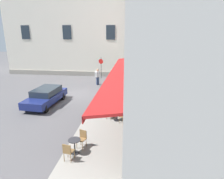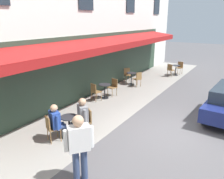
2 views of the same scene
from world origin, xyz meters
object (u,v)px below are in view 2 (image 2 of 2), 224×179
cafe_chair_wicker_back_row (127,74)px  seated_patron_in_blue (57,121)px  cafe_chair_wicker_corner_left (95,91)px  cafe_chair_wicker_corner_right (180,67)px  cafe_chair_wicker_by_window (138,78)px  cafe_table_far_end (69,124)px  cafe_chair_wicker_under_awning (87,119)px  cafe_chair_wicker_near_door (51,126)px  seated_companion_in_grey (81,116)px  walking_pedestrian_in_white (79,144)px  cafe_table_near_entrance (105,89)px  cafe_chair_wicker_kerbside (113,86)px  cafe_chair_wicker_facing_street (170,69)px  cafe_table_streetside (176,69)px  cafe_table_mid_terrace (131,77)px

cafe_chair_wicker_back_row → seated_patron_in_blue: 8.02m
cafe_chair_wicker_corner_left → cafe_chair_wicker_corner_right: same height
cafe_chair_wicker_by_window → cafe_table_far_end: bearing=5.2°
cafe_chair_wicker_under_awning → cafe_chair_wicker_near_door: same height
cafe_chair_wicker_by_window → seated_companion_in_grey: seated_companion_in_grey is taller
seated_patron_in_blue → walking_pedestrian_in_white: walking_pedestrian_in_white is taller
cafe_chair_wicker_near_door → seated_companion_in_grey: size_ratio=0.67×
cafe_table_near_entrance → seated_patron_in_blue: (4.39, 0.99, 0.20)m
cafe_chair_wicker_by_window → cafe_table_far_end: (6.83, 0.62, -0.06)m
cafe_chair_wicker_kerbside → cafe_chair_wicker_by_window: (-2.20, 0.40, 0.00)m
cafe_table_near_entrance → seated_companion_in_grey: (3.68, 1.43, 0.23)m
cafe_chair_wicker_under_awning → cafe_chair_wicker_facing_street: bearing=-179.3°
cafe_table_near_entrance → cafe_chair_wicker_back_row: bearing=-171.8°
cafe_chair_wicker_corner_left → cafe_chair_wicker_corner_right: 8.44m
cafe_chair_wicker_by_window → cafe_chair_wicker_back_row: 1.25m
cafe_chair_wicker_back_row → cafe_chair_wicker_under_awning: size_ratio=1.00×
cafe_chair_wicker_kerbside → cafe_chair_wicker_corner_left: bearing=-14.8°
cafe_chair_wicker_back_row → walking_pedestrian_in_white: bearing=20.8°
cafe_table_near_entrance → seated_companion_in_grey: seated_companion_in_grey is taller
cafe_chair_wicker_back_row → cafe_chair_wicker_near_door: size_ratio=1.00×
cafe_chair_wicker_facing_street → cafe_chair_wicker_near_door: bearing=-2.8°
cafe_chair_wicker_back_row → walking_pedestrian_in_white: (9.07, 3.44, 0.50)m
cafe_table_near_entrance → cafe_table_streetside: bearing=166.7°
cafe_chair_wicker_kerbside → cafe_chair_wicker_under_awning: (4.12, 1.40, 0.00)m
cafe_chair_wicker_corner_right → cafe_table_mid_terrace: bearing=-21.5°
cafe_chair_wicker_kerbside → cafe_table_far_end: (4.63, 1.02, -0.06)m
cafe_chair_wicker_under_awning → walking_pedestrian_in_white: bearing=33.6°
cafe_chair_wicker_facing_street → walking_pedestrian_in_white: bearing=7.1°
cafe_chair_wicker_by_window → cafe_table_streetside: cafe_chair_wicker_by_window is taller
cafe_chair_wicker_back_row → cafe_chair_wicker_facing_street: size_ratio=1.00×
cafe_chair_wicker_facing_street → cafe_table_far_end: (10.41, -0.26, -0.06)m
seated_companion_in_grey → walking_pedestrian_in_white: (1.90, 1.51, 0.33)m
cafe_chair_wicker_kerbside → walking_pedestrian_in_white: walking_pedestrian_in_white is taller
cafe_chair_wicker_corner_right → cafe_chair_wicker_back_row: bearing=-28.8°
seated_companion_in_grey → cafe_table_mid_terrace: bearing=-168.0°
cafe_chair_wicker_by_window → cafe_table_far_end: cafe_chair_wicker_by_window is taller
cafe_chair_wicker_back_row → cafe_chair_wicker_facing_street: (-2.91, 1.94, 0.00)m
cafe_table_far_end → cafe_chair_wicker_under_awning: size_ratio=0.82×
cafe_chair_wicker_back_row → cafe_chair_wicker_near_door: same height
cafe_chair_wicker_kerbside → cafe_chair_wicker_by_window: size_ratio=1.00×
cafe_chair_wicker_back_row → cafe_chair_wicker_near_door: (8.07, 1.40, 0.00)m
cafe_table_mid_terrace → seated_patron_in_blue: bearing=7.7°
cafe_chair_wicker_kerbside → seated_patron_in_blue: seated_patron_in_blue is taller
cafe_table_streetside → cafe_chair_wicker_near_door: cafe_chair_wicker_near_door is taller
walking_pedestrian_in_white → seated_companion_in_grey: bearing=-141.6°
cafe_table_streetside → cafe_chair_wicker_back_row: bearing=-31.6°
cafe_chair_wicker_back_row → walking_pedestrian_in_white: walking_pedestrian_in_white is taller
cafe_chair_wicker_near_door → seated_companion_in_grey: bearing=149.5°
cafe_chair_wicker_corner_left → cafe_chair_wicker_facing_street: bearing=167.1°
cafe_chair_wicker_kerbside → cafe_chair_wicker_corner_right: size_ratio=1.00×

